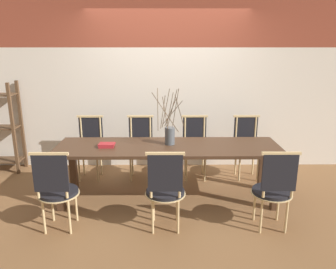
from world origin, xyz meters
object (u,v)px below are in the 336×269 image
object	(u,v)px
book_stack	(107,145)
vase_centerpiece	(170,134)
dining_table	(168,153)
chair_near_center	(274,188)
chair_far_center	(195,146)

from	to	relation	value
book_stack	vase_centerpiece	bearing A→B (deg)	7.26
dining_table	vase_centerpiece	xyz separation A→B (m)	(0.02, 0.07, 0.23)
chair_near_center	vase_centerpiece	bearing A→B (deg)	143.43
vase_centerpiece	book_stack	size ratio (longest dim) A/B	3.55
dining_table	book_stack	bearing A→B (deg)	-177.94
chair_far_center	book_stack	world-z (taller)	chair_far_center
chair_far_center	book_stack	size ratio (longest dim) A/B	4.61
dining_table	chair_near_center	distance (m)	1.36
vase_centerpiece	book_stack	bearing A→B (deg)	-172.74
vase_centerpiece	chair_near_center	bearing A→B (deg)	-36.57
book_stack	dining_table	bearing A→B (deg)	2.06
chair_near_center	book_stack	size ratio (longest dim) A/B	4.61
chair_near_center	vase_centerpiece	size ratio (longest dim) A/B	1.30
chair_near_center	book_stack	world-z (taller)	chair_near_center
vase_centerpiece	dining_table	bearing A→B (deg)	-106.98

